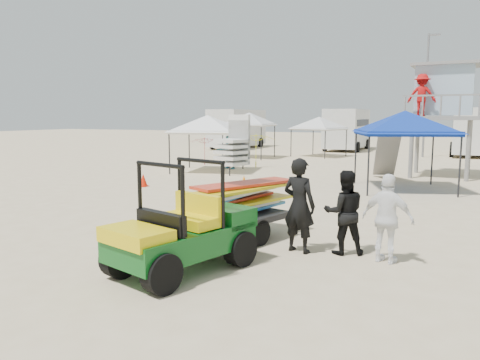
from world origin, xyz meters
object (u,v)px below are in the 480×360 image
at_px(utility_cart, 179,222).
at_px(canopy_blue, 405,115).
at_px(surf_trailer, 236,196).
at_px(man_left, 299,205).
at_px(lifeguard_tower, 442,95).

relative_size(utility_cart, canopy_blue, 0.70).
height_order(surf_trailer, man_left, surf_trailer).
distance_m(utility_cart, canopy_blue, 11.76).
distance_m(surf_trailer, lifeguard_tower, 14.52).
distance_m(utility_cart, lifeguard_tower, 16.77).
relative_size(man_left, canopy_blue, 0.48).
relative_size(surf_trailer, canopy_blue, 0.70).
relative_size(surf_trailer, man_left, 1.48).
xyz_separation_m(lifeguard_tower, canopy_blue, (-1.08, -4.82, -0.88)).
distance_m(utility_cart, surf_trailer, 2.34).
height_order(man_left, lifeguard_tower, lifeguard_tower).
distance_m(utility_cart, man_left, 2.54).
height_order(lifeguard_tower, canopy_blue, lifeguard_tower).
xyz_separation_m(utility_cart, lifeguard_tower, (3.68, 16.13, 2.75)).
bearing_deg(canopy_blue, lifeguard_tower, 77.38).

